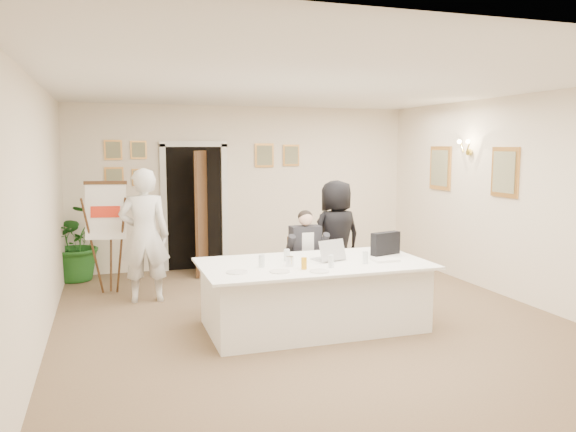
% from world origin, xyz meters
% --- Properties ---
extents(floor, '(7.00, 7.00, 0.00)m').
position_xyz_m(floor, '(0.00, 0.00, 0.00)').
color(floor, brown).
rests_on(floor, ground).
extents(ceiling, '(6.00, 7.00, 0.02)m').
position_xyz_m(ceiling, '(0.00, 0.00, 2.80)').
color(ceiling, white).
rests_on(ceiling, wall_back).
extents(wall_back, '(6.00, 0.10, 2.80)m').
position_xyz_m(wall_back, '(0.00, 3.50, 1.40)').
color(wall_back, white).
rests_on(wall_back, floor).
extents(wall_front, '(6.00, 0.10, 2.80)m').
position_xyz_m(wall_front, '(0.00, -3.50, 1.40)').
color(wall_front, white).
rests_on(wall_front, floor).
extents(wall_left, '(0.10, 7.00, 2.80)m').
position_xyz_m(wall_left, '(-3.00, 0.00, 1.40)').
color(wall_left, white).
rests_on(wall_left, floor).
extents(wall_right, '(0.10, 7.00, 2.80)m').
position_xyz_m(wall_right, '(3.00, 0.00, 1.40)').
color(wall_right, white).
rests_on(wall_right, floor).
extents(doorway, '(1.14, 0.86, 2.20)m').
position_xyz_m(doorway, '(-0.88, 3.32, 1.04)').
color(doorway, black).
rests_on(doorway, floor).
extents(pictures_back_wall, '(3.40, 0.06, 0.80)m').
position_xyz_m(pictures_back_wall, '(-0.80, 3.47, 1.85)').
color(pictures_back_wall, gold).
rests_on(pictures_back_wall, wall_back).
extents(pictures_right_wall, '(0.06, 2.20, 0.80)m').
position_xyz_m(pictures_right_wall, '(2.97, 1.20, 1.75)').
color(pictures_right_wall, gold).
rests_on(pictures_right_wall, wall_right).
extents(wall_sconce, '(0.20, 0.30, 0.24)m').
position_xyz_m(wall_sconce, '(2.90, 1.20, 2.10)').
color(wall_sconce, gold).
rests_on(wall_sconce, wall_right).
extents(conference_table, '(2.62, 1.40, 0.78)m').
position_xyz_m(conference_table, '(-0.07, -0.15, 0.39)').
color(conference_table, white).
rests_on(conference_table, floor).
extents(seated_man, '(0.57, 0.61, 1.28)m').
position_xyz_m(seated_man, '(0.18, 0.80, 0.64)').
color(seated_man, black).
rests_on(seated_man, floor).
extents(flip_chart, '(0.57, 0.40, 1.59)m').
position_xyz_m(flip_chart, '(-2.33, 2.15, 0.74)').
color(flip_chart, '#351B11').
rests_on(flip_chart, floor).
extents(standing_man, '(0.70, 0.49, 1.82)m').
position_xyz_m(standing_man, '(-1.86, 1.60, 0.91)').
color(standing_man, silver).
rests_on(standing_man, floor).
extents(standing_woman, '(0.88, 0.66, 1.63)m').
position_xyz_m(standing_woman, '(0.78, 1.22, 0.82)').
color(standing_woman, black).
rests_on(standing_woman, floor).
extents(potted_palm, '(1.27, 1.15, 1.22)m').
position_xyz_m(potted_palm, '(-2.80, 3.20, 0.61)').
color(potted_palm, '#1F5B1E').
rests_on(potted_palm, floor).
extents(laptop, '(0.44, 0.45, 0.28)m').
position_xyz_m(laptop, '(0.14, -0.07, 0.91)').
color(laptop, '#B7BABC').
rests_on(laptop, conference_table).
extents(laptop_bag, '(0.41, 0.22, 0.28)m').
position_xyz_m(laptop_bag, '(0.94, 0.01, 0.92)').
color(laptop_bag, black).
rests_on(laptop_bag, conference_table).
extents(paper_stack, '(0.30, 0.21, 0.03)m').
position_xyz_m(paper_stack, '(0.75, -0.35, 0.79)').
color(paper_stack, white).
rests_on(paper_stack, conference_table).
extents(plate_left, '(0.30, 0.30, 0.01)m').
position_xyz_m(plate_left, '(-1.04, -0.41, 0.78)').
color(plate_left, white).
rests_on(plate_left, conference_table).
extents(plate_mid, '(0.27, 0.27, 0.01)m').
position_xyz_m(plate_mid, '(-0.60, -0.53, 0.78)').
color(plate_mid, white).
rests_on(plate_mid, conference_table).
extents(plate_near, '(0.22, 0.22, 0.01)m').
position_xyz_m(plate_near, '(-0.19, -0.64, 0.78)').
color(plate_near, white).
rests_on(plate_near, conference_table).
extents(glass_a, '(0.08, 0.08, 0.14)m').
position_xyz_m(glass_a, '(-0.72, -0.22, 0.84)').
color(glass_a, silver).
rests_on(glass_a, conference_table).
extents(glass_b, '(0.07, 0.07, 0.14)m').
position_xyz_m(glass_b, '(0.01, -0.48, 0.84)').
color(glass_b, silver).
rests_on(glass_b, conference_table).
extents(glass_c, '(0.07, 0.07, 0.14)m').
position_xyz_m(glass_c, '(0.46, -0.40, 0.84)').
color(glass_c, silver).
rests_on(glass_c, conference_table).
extents(glass_d, '(0.07, 0.07, 0.14)m').
position_xyz_m(glass_d, '(-0.35, 0.01, 0.84)').
color(glass_d, silver).
rests_on(glass_d, conference_table).
extents(oj_glass, '(0.07, 0.07, 0.13)m').
position_xyz_m(oj_glass, '(-0.30, -0.47, 0.84)').
color(oj_glass, orange).
rests_on(oj_glass, conference_table).
extents(steel_jug, '(0.09, 0.09, 0.11)m').
position_xyz_m(steel_jug, '(-0.40, -0.27, 0.83)').
color(steel_jug, silver).
rests_on(steel_jug, conference_table).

